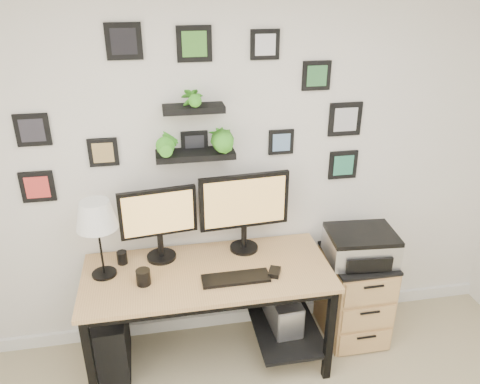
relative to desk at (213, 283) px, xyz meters
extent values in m
plane|color=white|center=(0.24, 0.33, 0.67)|extent=(4.00, 0.00, 4.00)
cube|color=white|center=(0.24, 0.32, -0.58)|extent=(4.00, 0.03, 0.10)
cube|color=tan|center=(-0.04, -0.04, 0.11)|extent=(1.60, 0.70, 0.03)
cube|color=black|center=(-0.04, -0.04, 0.07)|extent=(1.54, 0.64, 0.05)
cube|color=black|center=(-0.04, 0.29, -0.17)|extent=(1.44, 0.02, 0.41)
cube|color=black|center=(0.51, -0.04, -0.45)|extent=(0.45, 0.63, 0.03)
cube|color=black|center=(-0.79, -0.34, -0.27)|extent=(0.05, 0.05, 0.72)
cube|color=black|center=(-0.79, 0.26, -0.27)|extent=(0.05, 0.05, 0.72)
cube|color=black|center=(0.71, -0.34, -0.27)|extent=(0.05, 0.05, 0.72)
cube|color=black|center=(0.71, 0.26, -0.27)|extent=(0.05, 0.05, 0.72)
cylinder|color=black|center=(-0.32, 0.17, 0.13)|extent=(0.22, 0.22, 0.02)
cylinder|color=black|center=(-0.32, 0.17, 0.22)|extent=(0.04, 0.04, 0.17)
cube|color=black|center=(-0.32, 0.17, 0.47)|extent=(0.50, 0.09, 0.33)
cube|color=tan|center=(-0.32, 0.15, 0.47)|extent=(0.45, 0.06, 0.28)
cylinder|color=black|center=(0.25, 0.18, 0.13)|extent=(0.21, 0.21, 0.02)
cylinder|color=black|center=(0.25, 0.18, 0.22)|extent=(0.04, 0.04, 0.17)
cube|color=black|center=(0.25, 0.18, 0.50)|extent=(0.61, 0.08, 0.38)
cube|color=tan|center=(0.25, 0.16, 0.50)|extent=(0.55, 0.04, 0.33)
cube|color=black|center=(0.13, -0.16, 0.13)|extent=(0.43, 0.14, 0.02)
cube|color=black|center=(0.38, -0.15, 0.14)|extent=(0.10, 0.12, 0.03)
cylinder|color=black|center=(-0.69, 0.04, 0.13)|extent=(0.16, 0.16, 0.01)
cylinder|color=black|center=(-0.69, 0.04, 0.37)|extent=(0.01, 0.01, 0.47)
cone|color=white|center=(-0.69, 0.04, 0.55)|extent=(0.25, 0.25, 0.18)
cylinder|color=black|center=(-0.44, -0.10, 0.17)|extent=(0.09, 0.09, 0.10)
cylinder|color=black|center=(-0.58, 0.16, 0.17)|extent=(0.07, 0.07, 0.09)
cube|color=black|center=(-0.70, 0.02, -0.39)|extent=(0.22, 0.48, 0.47)
cube|color=gray|center=(0.50, 0.05, -0.41)|extent=(0.21, 0.44, 0.43)
cube|color=silver|center=(0.51, -0.16, -0.41)|extent=(0.17, 0.02, 0.40)
cube|color=tan|center=(1.05, 0.06, -0.30)|extent=(0.42, 0.50, 0.65)
cube|color=black|center=(1.05, 0.06, 0.03)|extent=(0.43, 0.51, 0.02)
cube|color=tan|center=(1.05, -0.19, -0.52)|extent=(0.39, 0.02, 0.18)
cylinder|color=black|center=(1.05, -0.21, -0.46)|extent=(0.14, 0.02, 0.02)
cube|color=tan|center=(1.05, -0.19, -0.30)|extent=(0.39, 0.02, 0.18)
cylinder|color=black|center=(1.05, -0.21, -0.24)|extent=(0.14, 0.02, 0.02)
cube|color=tan|center=(1.05, -0.19, -0.08)|extent=(0.39, 0.02, 0.18)
cylinder|color=black|center=(1.05, -0.21, -0.02)|extent=(0.14, 0.02, 0.02)
cube|color=silver|center=(1.05, 0.04, 0.13)|extent=(0.49, 0.39, 0.18)
cube|color=black|center=(1.05, 0.04, 0.24)|extent=(0.49, 0.39, 0.03)
cube|color=black|center=(1.03, -0.15, 0.11)|extent=(0.31, 0.05, 0.10)
cube|color=black|center=(-0.06, 0.24, 0.82)|extent=(0.50, 0.18, 0.04)
cube|color=black|center=(-0.06, 0.23, 1.12)|extent=(0.38, 0.15, 0.04)
imported|color=green|center=(-0.23, 0.24, 0.98)|extent=(0.15, 0.12, 0.27)
imported|color=green|center=(0.11, 0.24, 0.98)|extent=(0.15, 0.15, 0.27)
imported|color=green|center=(-0.06, 0.23, 1.27)|extent=(0.13, 0.09, 0.25)
cube|color=black|center=(-1.02, 0.32, 1.02)|extent=(0.20, 0.02, 0.20)
cube|color=#29272F|center=(-1.02, 0.31, 1.02)|extent=(0.14, 0.00, 0.14)
cube|color=black|center=(-1.06, 0.32, 0.65)|extent=(0.21, 0.02, 0.21)
cube|color=red|center=(-1.06, 0.31, 0.65)|extent=(0.14, 0.00, 0.14)
cube|color=black|center=(0.96, 0.32, 0.98)|extent=(0.23, 0.02, 0.23)
cube|color=#BBBABF|center=(0.96, 0.31, 0.98)|extent=(0.16, 0.00, 0.16)
cube|color=black|center=(-0.44, 0.32, 1.51)|extent=(0.21, 0.02, 0.21)
cube|color=black|center=(-0.44, 0.31, 1.51)|extent=(0.15, 0.00, 0.15)
cube|color=black|center=(0.98, 0.32, 0.65)|extent=(0.21, 0.02, 0.21)
cube|color=#318767|center=(0.98, 0.31, 0.65)|extent=(0.14, 0.00, 0.14)
cube|color=black|center=(-0.06, 0.32, 0.87)|extent=(0.17, 0.02, 0.17)
cube|color=#25252A|center=(-0.06, 0.31, 0.87)|extent=(0.12, 0.00, 0.12)
cube|color=black|center=(-0.63, 0.32, 0.85)|extent=(0.18, 0.02, 0.18)
cube|color=tan|center=(-0.63, 0.31, 0.85)|extent=(0.13, 0.00, 0.13)
cube|color=black|center=(-0.03, 0.32, 1.49)|extent=(0.21, 0.02, 0.21)
cube|color=#40882D|center=(-0.03, 0.31, 1.49)|extent=(0.15, 0.00, 0.15)
cube|color=black|center=(0.40, 0.32, 1.48)|extent=(0.18, 0.02, 0.18)
cube|color=silver|center=(0.40, 0.31, 1.48)|extent=(0.13, 0.00, 0.13)
cube|color=black|center=(0.74, 0.32, 1.28)|extent=(0.19, 0.02, 0.19)
cube|color=#35763F|center=(0.74, 0.31, 1.28)|extent=(0.13, 0.00, 0.13)
cube|color=black|center=(0.52, 0.32, 0.85)|extent=(0.17, 0.02, 0.17)
cube|color=#6B90BB|center=(0.52, 0.31, 0.85)|extent=(0.12, 0.00, 0.12)
camera|label=1|loc=(-0.29, -2.56, 1.85)|focal=35.00mm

